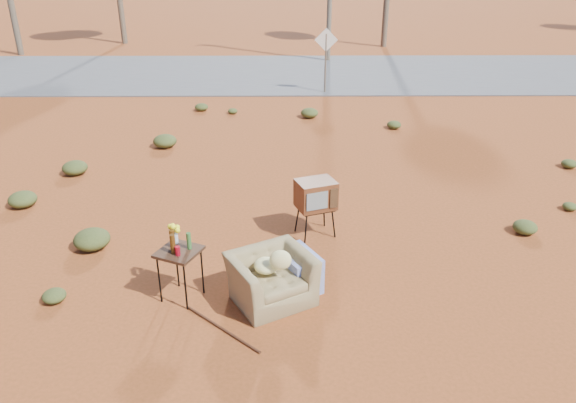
{
  "coord_description": "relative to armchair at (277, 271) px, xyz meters",
  "views": [
    {
      "loc": [
        0.08,
        -7.26,
        4.96
      ],
      "look_at": [
        0.14,
        1.5,
        0.8
      ],
      "focal_mm": 35.0,
      "sensor_mm": 36.0,
      "label": 1
    }
  ],
  "objects": [
    {
      "name": "rusty_bar",
      "position": [
        -0.75,
        -0.79,
        -0.45
      ],
      "size": [
        1.12,
        1.03,
        0.04
      ],
      "primitive_type": "cylinder",
      "rotation": [
        0.0,
        1.57,
        -0.74
      ],
      "color": "#502915",
      "rests_on": "ground"
    },
    {
      "name": "side_table",
      "position": [
        -1.44,
        0.05,
        0.37
      ],
      "size": [
        0.75,
        0.75,
        1.14
      ],
      "rotation": [
        0.0,
        0.0,
        -0.43
      ],
      "color": "#3C2515",
      "rests_on": "ground"
    },
    {
      "name": "armchair",
      "position": [
        0.0,
        0.0,
        0.0
      ],
      "size": [
        1.49,
        1.4,
        1.0
      ],
      "rotation": [
        0.0,
        0.0,
        0.5
      ],
      "color": "olive",
      "rests_on": "ground"
    },
    {
      "name": "tv_unit",
      "position": [
        0.68,
        1.96,
        0.32
      ],
      "size": [
        0.8,
        0.72,
        1.06
      ],
      "rotation": [
        0.0,
        0.0,
        0.36
      ],
      "color": "black",
      "rests_on": "ground"
    },
    {
      "name": "highway",
      "position": [
        0.04,
        15.19,
        -0.45
      ],
      "size": [
        140.0,
        7.0,
        0.04
      ],
      "primitive_type": "cube",
      "color": "#565659",
      "rests_on": "ground"
    },
    {
      "name": "ground",
      "position": [
        0.04,
        0.19,
        -0.47
      ],
      "size": [
        140.0,
        140.0,
        0.0
      ],
      "primitive_type": "plane",
      "color": "brown",
      "rests_on": "ground"
    },
    {
      "name": "scrub_patch",
      "position": [
        -0.78,
        4.6,
        -0.33
      ],
      "size": [
        17.49,
        8.07,
        0.33
      ],
      "color": "#414A20",
      "rests_on": "ground"
    },
    {
      "name": "road_sign",
      "position": [
        1.54,
        12.19,
        1.03
      ],
      "size": [
        0.78,
        0.06,
        2.19
      ],
      "color": "brown",
      "rests_on": "ground"
    }
  ]
}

